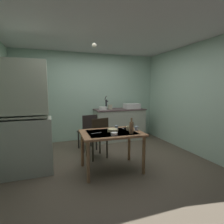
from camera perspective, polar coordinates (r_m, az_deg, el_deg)
name	(u,v)px	position (r m, az deg, el deg)	size (l,w,h in m)	color
ground_plane	(108,163)	(3.79, -1.24, -16.00)	(5.10, 5.10, 0.00)	brown
wall_back	(89,97)	(5.31, -7.54, 4.78)	(4.20, 0.10, 2.53)	#ADD1B9
wall_right	(193,99)	(4.59, 24.63, 3.75)	(0.10, 3.77, 2.53)	#AECEB7
ceiling_slab	(108,31)	(3.64, -1.36, 24.63)	(4.20, 3.77, 0.10)	silver
hutch_cabinet	(22,123)	(3.43, -27.02, -3.05)	(0.96, 0.47, 1.99)	#B1B9A6
counter_cabinet	(119,124)	(5.29, 2.42, -3.95)	(1.47, 0.64, 0.92)	#B1B9A6
sink_basin	(132,106)	(5.37, 6.37, 1.97)	(0.44, 0.34, 0.15)	white
hand_pump	(106,103)	(5.12, -1.86, 2.77)	(0.05, 0.27, 0.39)	#232328
mixing_bowl_counter	(103,108)	(5.00, -2.90, 1.21)	(0.24, 0.24, 0.09)	white
stoneware_crock	(110,107)	(5.16, -0.61, 1.65)	(0.13, 0.13, 0.13)	beige
dining_table	(112,137)	(3.28, -0.16, -8.10)	(1.13, 0.81, 0.73)	#9C6B46
chair_far_side	(98,137)	(3.87, -4.59, -7.93)	(0.47, 0.47, 0.90)	#2B261A
chair_by_counter	(88,131)	(4.41, -7.66, -6.12)	(0.47, 0.47, 0.89)	#27241F
serving_bowl_wide	(114,134)	(3.02, 0.72, -7.11)	(0.12, 0.12, 0.05)	white
soup_bowl_small	(113,130)	(3.30, 0.19, -5.89)	(0.20, 0.20, 0.05)	beige
teacup_cream	(136,128)	(3.39, 7.84, -5.27)	(0.07, 0.07, 0.08)	#9EB2C6
mug_dark	(116,128)	(3.45, 1.42, -5.02)	(0.06, 0.06, 0.08)	#9EB2C6
teacup_mint	(128,128)	(3.40, 5.15, -5.18)	(0.07, 0.07, 0.08)	beige
glass_bottle	(131,127)	(3.16, 6.30, -4.90)	(0.08, 0.08, 0.28)	olive
table_knife	(96,133)	(3.19, -5.10, -6.77)	(0.20, 0.02, 0.01)	silver
teaspoon_near_bowl	(123,128)	(3.55, 3.51, -5.27)	(0.13, 0.02, 0.01)	beige
pendant_bulb	(94,45)	(3.35, -5.73, 20.63)	(0.08, 0.08, 0.08)	#F9EFCC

